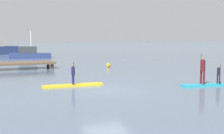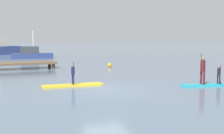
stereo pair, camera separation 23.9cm
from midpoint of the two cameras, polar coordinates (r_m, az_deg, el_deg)
ground_plane at (r=17.44m, az=-0.78°, el=-4.16°), size 240.00×240.00×0.00m
paddleboard_near at (r=18.74m, az=-6.88°, el=-3.34°), size 3.70×0.96×0.10m
paddler_child_solo at (r=18.63m, az=-6.86°, el=-1.12°), size 0.22×0.41×1.37m
paddleboard_far at (r=19.54m, az=17.45°, el=-3.19°), size 3.28×1.28×0.10m
paddler_adult at (r=19.28m, az=16.74°, el=-0.29°), size 0.34×0.51×1.84m
paddler_child_front at (r=19.83m, az=19.46°, el=-1.18°), size 0.23×0.39×1.15m
motor_boat_small_navy at (r=41.60m, az=-14.45°, el=2.35°), size 5.41×2.10×3.60m
floating_dock at (r=28.71m, az=-18.49°, el=0.58°), size 8.35×2.34×0.63m
mooring_buoy_mid at (r=29.50m, az=-0.19°, el=0.37°), size 0.39×0.39×0.39m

